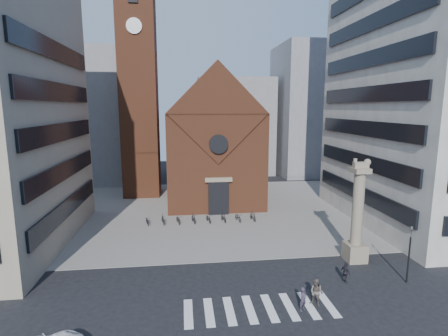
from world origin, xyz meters
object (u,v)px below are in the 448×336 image
at_px(lion_column, 357,221).
at_px(traffic_light, 409,253).
at_px(pedestrian_1, 317,292).
at_px(scooter_0, 147,220).
at_px(pedestrian_0, 303,299).
at_px(pedestrian_2, 346,272).

height_order(lion_column, traffic_light, lion_column).
relative_size(traffic_light, pedestrian_1, 2.38).
height_order(lion_column, scooter_0, lion_column).
xyz_separation_m(pedestrian_0, pedestrian_2, (4.33, 3.08, -0.00)).
relative_size(lion_column, scooter_0, 4.99).
xyz_separation_m(lion_column, traffic_light, (1.99, -4.00, -1.17)).
distance_m(pedestrian_0, pedestrian_2, 5.31).
relative_size(pedestrian_1, pedestrian_2, 1.17).
bearing_deg(scooter_0, pedestrian_0, -69.70).
distance_m(traffic_light, scooter_0, 25.25).
bearing_deg(lion_column, pedestrian_2, -125.74).
bearing_deg(traffic_light, pedestrian_0, -164.02).
xyz_separation_m(pedestrian_0, pedestrian_1, (1.05, 0.44, 0.13)).
bearing_deg(scooter_0, lion_column, -43.97).
bearing_deg(pedestrian_1, lion_column, 88.27).
bearing_deg(scooter_0, pedestrian_2, -55.34).
bearing_deg(pedestrian_0, pedestrian_1, -10.13).
relative_size(pedestrian_2, scooter_0, 0.89).
height_order(traffic_light, pedestrian_2, traffic_light).
height_order(lion_column, pedestrian_0, lion_column).
relative_size(lion_column, pedestrian_0, 5.61).
xyz_separation_m(lion_column, scooter_0, (-18.10, 11.18, -2.95)).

